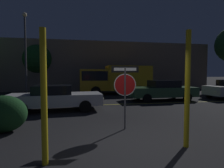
# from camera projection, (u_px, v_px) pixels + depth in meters

# --- Properties ---
(ground_plane) EXTENTS (260.00, 260.00, 0.00)m
(ground_plane) POSITION_uv_depth(u_px,v_px,m) (124.00, 148.00, 4.45)
(ground_plane) COLOR black
(road_center_stripe) EXTENTS (43.86, 0.12, 0.01)m
(road_center_stripe) POSITION_uv_depth(u_px,v_px,m) (99.00, 105.00, 10.79)
(road_center_stripe) COLOR gold
(road_center_stripe) RESTS_ON ground_plane
(stop_sign) EXTENTS (0.93, 0.11, 2.16)m
(stop_sign) POSITION_uv_depth(u_px,v_px,m) (125.00, 85.00, 5.91)
(stop_sign) COLOR #4C4C51
(stop_sign) RESTS_ON ground_plane
(yellow_pole_left) EXTENTS (0.13, 0.13, 2.81)m
(yellow_pole_left) POSITION_uv_depth(u_px,v_px,m) (44.00, 97.00, 3.56)
(yellow_pole_left) COLOR yellow
(yellow_pole_left) RESTS_ON ground_plane
(yellow_pole_right) EXTENTS (0.13, 0.13, 3.00)m
(yellow_pole_right) POSITION_uv_depth(u_px,v_px,m) (187.00, 89.00, 4.46)
(yellow_pole_right) COLOR yellow
(yellow_pole_right) RESTS_ON ground_plane
(hedge_bush_1) EXTENTS (1.42, 1.03, 1.20)m
(hedge_bush_1) POSITION_uv_depth(u_px,v_px,m) (4.00, 114.00, 5.66)
(hedge_bush_1) COLOR #19421E
(hedge_bush_1) RESTS_ON ground_plane
(passing_car_2) EXTENTS (4.88, 2.11, 1.32)m
(passing_car_2) POSITION_uv_depth(u_px,v_px,m) (55.00, 98.00, 9.12)
(passing_car_2) COLOR silver
(passing_car_2) RESTS_ON ground_plane
(passing_car_3) EXTENTS (4.93, 2.06, 1.46)m
(passing_car_3) POSITION_uv_depth(u_px,v_px,m) (162.00, 90.00, 12.78)
(passing_car_3) COLOR #335B38
(passing_car_3) RESTS_ON ground_plane
(delivery_truck) EXTENTS (6.87, 2.60, 2.72)m
(delivery_truck) POSITION_uv_depth(u_px,v_px,m) (115.00, 78.00, 16.88)
(delivery_truck) COLOR gold
(delivery_truck) RESTS_ON ground_plane
(street_lamp) EXTENTS (0.38, 0.38, 7.31)m
(street_lamp) POSITION_uv_depth(u_px,v_px,m) (25.00, 47.00, 15.36)
(street_lamp) COLOR #4C4C51
(street_lamp) RESTS_ON ground_plane
(tree_2) EXTENTS (3.41, 3.41, 5.34)m
(tree_2) POSITION_uv_depth(u_px,v_px,m) (39.00, 59.00, 19.85)
(tree_2) COLOR #422D1E
(tree_2) RESTS_ON ground_plane
(building_backdrop) EXTENTS (29.02, 3.90, 5.84)m
(building_backdrop) POSITION_uv_depth(u_px,v_px,m) (95.00, 67.00, 22.29)
(building_backdrop) COLOR #7A6B5B
(building_backdrop) RESTS_ON ground_plane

